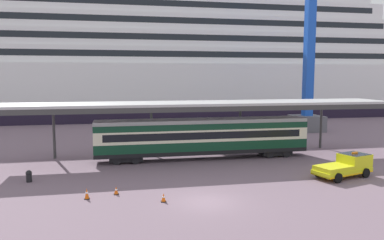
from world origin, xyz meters
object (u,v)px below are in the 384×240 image
traffic_cone_far (164,198)px  train_carriage (203,137)px  traffic_cone_mid (87,194)px  traffic_cone_near (116,190)px  cruise_ship (105,59)px  service_truck (347,165)px  quay_bollard (29,176)px

traffic_cone_far → train_carriage: bearing=66.1°
train_carriage → traffic_cone_far: size_ratio=36.07×
traffic_cone_mid → traffic_cone_far: 5.37m
train_carriage → traffic_cone_near: bearing=-130.1°
traffic_cone_near → train_carriage: bearing=49.9°
traffic_cone_mid → traffic_cone_near: bearing=18.6°
cruise_ship → traffic_cone_far: cruise_ship is taller
traffic_cone_mid → train_carriage: bearing=45.8°
cruise_ship → traffic_cone_far: (5.31, -57.62, -11.78)m
traffic_cone_near → traffic_cone_far: 3.88m
train_carriage → traffic_cone_mid: size_ratio=27.69×
service_truck → traffic_cone_near: service_truck is taller
cruise_ship → traffic_cone_near: size_ratio=236.19×
traffic_cone_mid → traffic_cone_far: (5.12, -1.61, -0.09)m
service_truck → traffic_cone_far: size_ratio=9.26×
traffic_cone_far → quay_bollard: size_ratio=0.63×
traffic_cone_far → traffic_cone_mid: bearing=162.5°
traffic_cone_far → cruise_ship: bearing=95.3°
cruise_ship → train_carriage: (10.92, -44.97, -9.77)m
traffic_cone_near → quay_bollard: size_ratio=0.62×
train_carriage → traffic_cone_near: (-8.75, -10.37, -2.01)m
cruise_ship → traffic_cone_mid: cruise_ship is taller
cruise_ship → service_truck: cruise_ship is taller
train_carriage → service_truck: bearing=-41.7°
train_carriage → traffic_cone_far: train_carriage is taller
service_truck → traffic_cone_near: (-19.08, -1.14, -0.70)m
train_carriage → traffic_cone_far: 13.98m
cruise_ship → traffic_cone_near: 56.62m
cruise_ship → traffic_cone_mid: (0.19, -56.01, -11.69)m
traffic_cone_mid → quay_bollard: 7.21m
traffic_cone_mid → traffic_cone_far: size_ratio=1.30×
quay_bollard → train_carriage: bearing=20.2°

